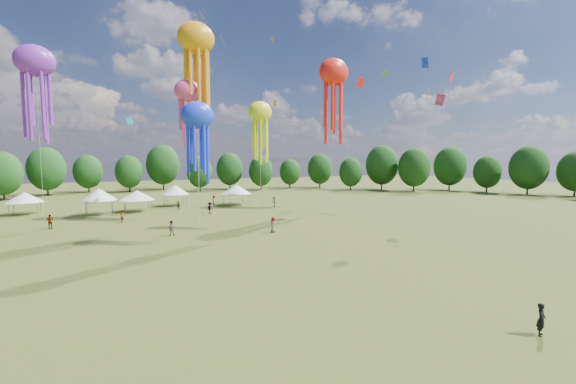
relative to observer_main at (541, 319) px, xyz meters
name	(u,v)px	position (x,y,z in m)	size (l,w,h in m)	color
ground	(370,345)	(-8.25, 3.20, -0.83)	(300.00, 300.00, 0.00)	#384416
observer_main	(541,319)	(0.00, 0.00, 0.00)	(0.60, 0.40, 1.66)	black
spectator_near	(171,228)	(-12.46, 33.30, 0.04)	(0.85, 0.66, 1.74)	gray
spectators_far	(204,209)	(-4.97, 47.70, 0.09)	(35.68, 30.52, 1.90)	gray
festival_tents	(145,193)	(-12.83, 58.15, 2.18)	(40.37, 11.43, 4.29)	#47474C
show_kites	(211,84)	(-4.58, 43.24, 19.07)	(49.53, 28.56, 27.67)	#DA4081
small_kites	(201,11)	(-5.72, 43.77, 29.46)	(83.00, 50.72, 40.42)	#DA4081
treeline	(144,172)	(-12.12, 65.71, 5.72)	(201.57, 95.24, 13.43)	#38281C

